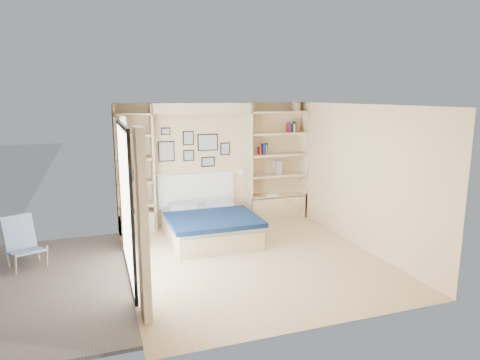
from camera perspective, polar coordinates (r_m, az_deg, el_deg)
name	(u,v)px	position (r m, az deg, el deg)	size (l,w,h in m)	color
ground	(252,259)	(7.17, 1.68, -10.42)	(4.50, 4.50, 0.00)	tan
room_shell	(206,179)	(8.15, -4.61, 0.11)	(4.50, 4.50, 4.50)	tan
bed	(209,224)	(8.09, -4.17, -5.91)	(1.60, 1.97, 1.07)	tan
photo_gallery	(193,148)	(8.73, -6.24, 4.32)	(1.48, 0.02, 0.82)	black
reading_lamps	(204,173)	(8.62, -4.85, 0.88)	(1.92, 0.12, 0.15)	silver
shelf_decor	(268,142)	(9.05, 3.78, 5.14)	(3.59, 0.23, 2.03)	#A51E1E
deck	(9,290)	(6.88, -28.47, -12.82)	(3.20, 4.00, 0.05)	#766457
deck_chair	(23,243)	(7.57, -26.94, -7.46)	(0.73, 0.90, 0.79)	tan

